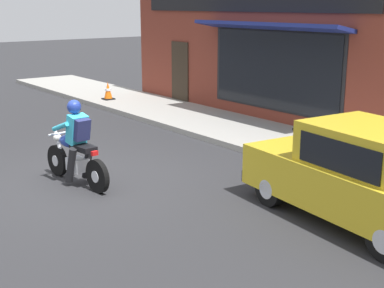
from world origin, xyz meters
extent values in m
plane|color=#2B2B2D|center=(0.00, 0.00, 0.00)|extent=(80.00, 80.00, 0.00)
cube|color=#9E9B93|center=(5.19, 3.00, 0.07)|extent=(2.60, 22.00, 0.14)
cube|color=maroon|center=(6.74, 2.57, 2.10)|extent=(0.50, 10.73, 4.20)
cube|color=black|center=(6.47, 1.23, 1.55)|extent=(0.04, 4.51, 2.10)
cube|color=black|center=(6.48, 1.23, 1.55)|extent=(0.02, 4.72, 2.20)
cube|color=#2D2319|center=(6.47, 5.53, 1.05)|extent=(0.04, 0.90, 2.10)
cube|color=navy|center=(6.14, 1.23, 2.75)|extent=(0.81, 5.15, 0.24)
cube|color=black|center=(6.46, 2.57, 3.35)|extent=(0.06, 9.12, 0.50)
cylinder|color=black|center=(-0.14, 0.71, 0.31)|extent=(0.16, 0.63, 0.62)
cylinder|color=silver|center=(-0.14, 0.71, 0.31)|extent=(0.14, 0.23, 0.22)
cylinder|color=black|center=(0.00, -0.68, 0.31)|extent=(0.16, 0.63, 0.62)
cylinder|color=silver|center=(0.00, -0.68, 0.31)|extent=(0.14, 0.23, 0.22)
cube|color=silver|center=(-0.07, -0.03, 0.39)|extent=(0.32, 0.43, 0.24)
ellipsoid|color=#1E3899|center=(-0.09, 0.22, 0.80)|extent=(0.35, 0.55, 0.24)
cube|color=black|center=(-0.04, -0.26, 0.76)|extent=(0.31, 0.58, 0.10)
cylinder|color=silver|center=(-0.13, 0.62, 0.62)|extent=(0.10, 0.33, 0.68)
cylinder|color=silver|center=(-0.12, 0.50, 0.91)|extent=(0.56, 0.09, 0.04)
sphere|color=silver|center=(-0.14, 0.66, 0.79)|extent=(0.16, 0.16, 0.16)
cylinder|color=silver|center=(0.13, -0.41, 0.29)|extent=(0.13, 0.56, 0.08)
cube|color=red|center=(-0.01, -0.63, 0.73)|extent=(0.13, 0.07, 0.08)
cylinder|color=black|center=(-0.24, -0.12, 0.43)|extent=(0.17, 0.36, 0.71)
cylinder|color=black|center=(0.12, -0.08, 0.43)|extent=(0.17, 0.36, 0.71)
cube|color=#33B2D1|center=(-0.06, -0.08, 1.08)|extent=(0.37, 0.36, 0.57)
cylinder|color=#33B2D1|center=(-0.29, 0.14, 1.12)|extent=(0.14, 0.53, 0.26)
cylinder|color=#33B2D1|center=(0.11, 0.18, 1.12)|extent=(0.14, 0.53, 0.26)
sphere|color=navy|center=(-0.07, -0.02, 1.49)|extent=(0.26, 0.26, 0.26)
cube|color=navy|center=(-0.05, -0.24, 1.10)|extent=(0.30, 0.27, 0.42)
cylinder|color=black|center=(1.99, -3.03, 0.30)|extent=(0.25, 0.62, 0.60)
cylinder|color=silver|center=(1.99, -3.03, 0.30)|extent=(0.24, 0.35, 0.33)
cylinder|color=black|center=(3.42, -3.19, 0.30)|extent=(0.25, 0.62, 0.60)
cylinder|color=silver|center=(3.42, -3.19, 0.30)|extent=(0.24, 0.35, 0.33)
cube|color=gold|center=(2.57, -4.31, 0.60)|extent=(2.04, 3.86, 0.70)
cube|color=gold|center=(2.55, -4.56, 1.24)|extent=(1.64, 2.05, 0.66)
cube|color=black|center=(2.64, -3.69, 1.19)|extent=(1.36, 0.49, 0.51)
cube|color=black|center=(1.83, -4.47, 1.22)|extent=(0.20, 1.51, 0.46)
cube|color=silver|center=(2.28, -2.40, 0.72)|extent=(0.24, 0.07, 0.14)
cube|color=silver|center=(3.29, -2.52, 0.72)|extent=(0.24, 0.07, 0.14)
cube|color=#28282B|center=(2.78, -2.49, 0.35)|extent=(1.61, 0.30, 0.20)
cube|color=black|center=(4.59, 7.14, 0.16)|extent=(0.36, 0.36, 0.04)
cone|color=orange|center=(4.59, 7.14, 0.46)|extent=(0.28, 0.28, 0.56)
cylinder|color=white|center=(4.59, 7.14, 0.48)|extent=(0.20, 0.20, 0.08)
camera|label=1|loc=(-4.27, -8.94, 3.31)|focal=50.00mm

